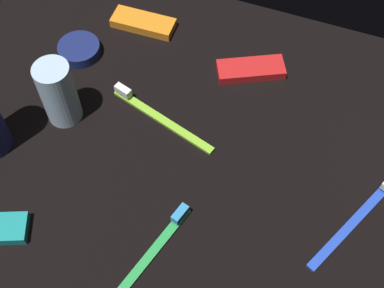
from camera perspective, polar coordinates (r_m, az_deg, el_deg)
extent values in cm
cube|color=black|center=(74.99, 0.00, -1.46)|extent=(84.00, 64.00, 1.20)
cylinder|color=silver|center=(76.48, -14.26, 5.39)|extent=(5.07, 5.07, 10.42)
cube|color=blue|center=(72.50, 17.12, -8.03)|extent=(8.76, 16.79, 0.90)
cube|color=#8CD133|center=(77.39, -3.20, 2.69)|extent=(17.61, 6.20, 0.90)
cube|color=white|center=(79.76, -7.46, 5.77)|extent=(2.80, 1.78, 1.20)
cube|color=green|center=(67.63, -5.19, -12.57)|extent=(5.98, 17.66, 0.90)
cube|color=#338CCC|center=(68.66, -1.30, -7.55)|extent=(1.76, 2.80, 1.20)
cube|color=red|center=(83.14, 6.38, 8.03)|extent=(11.08, 8.28, 1.50)
cube|color=orange|center=(89.74, -5.29, 12.93)|extent=(10.54, 4.37, 1.50)
cylinder|color=navy|center=(87.02, -12.11, 9.97)|extent=(6.69, 6.69, 1.78)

